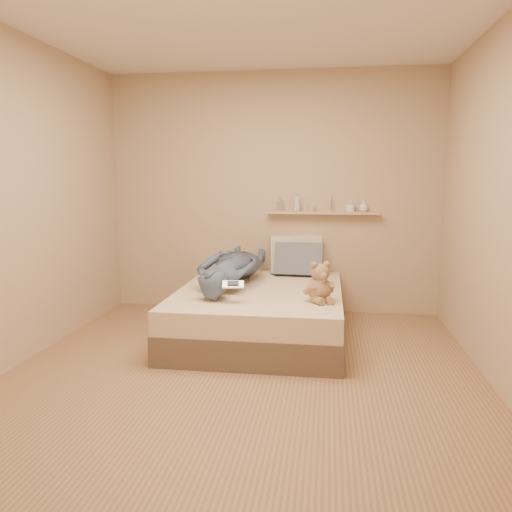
% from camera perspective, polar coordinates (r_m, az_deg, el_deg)
% --- Properties ---
extents(room, '(3.80, 3.80, 3.80)m').
position_cam_1_polar(room, '(3.62, -1.49, 6.27)').
color(room, '#95714D').
rests_on(room, ground).
extents(bed, '(1.50, 1.90, 0.45)m').
position_cam_1_polar(bed, '(4.70, 0.49, -6.44)').
color(bed, brown).
rests_on(bed, floor).
extents(game_console, '(0.19, 0.10, 0.06)m').
position_cam_1_polar(game_console, '(4.08, -2.63, -3.28)').
color(game_console, '#AFB2B6').
rests_on(game_console, bed).
extents(teddy_bear, '(0.27, 0.28, 0.34)m').
position_cam_1_polar(teddy_bear, '(4.16, 7.31, -3.30)').
color(teddy_bear, tan).
rests_on(teddy_bear, bed).
extents(dark_plush, '(0.16, 0.16, 0.25)m').
position_cam_1_polar(dark_plush, '(5.30, -3.63, -0.99)').
color(dark_plush, black).
rests_on(dark_plush, bed).
extents(pillow_cream, '(0.59, 0.34, 0.42)m').
position_cam_1_polar(pillow_cream, '(5.39, 4.55, 0.16)').
color(pillow_cream, beige).
rests_on(pillow_cream, bed).
extents(pillow_grey, '(0.51, 0.27, 0.37)m').
position_cam_1_polar(pillow_grey, '(5.26, 4.91, -0.41)').
color(pillow_grey, slate).
rests_on(pillow_grey, bed).
extents(person, '(0.64, 1.50, 0.35)m').
position_cam_1_polar(person, '(4.78, -2.85, -1.26)').
color(person, '#404F65').
rests_on(person, bed).
extents(wall_shelf, '(1.20, 0.12, 0.03)m').
position_cam_1_polar(wall_shelf, '(5.41, 7.62, 4.93)').
color(wall_shelf, tan).
rests_on(wall_shelf, wall_back).
extents(shelf_bottles, '(0.99, 0.13, 0.19)m').
position_cam_1_polar(shelf_bottles, '(5.41, 7.65, 5.80)').
color(shelf_bottles, '#BDBCC1').
rests_on(shelf_bottles, wall_shelf).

